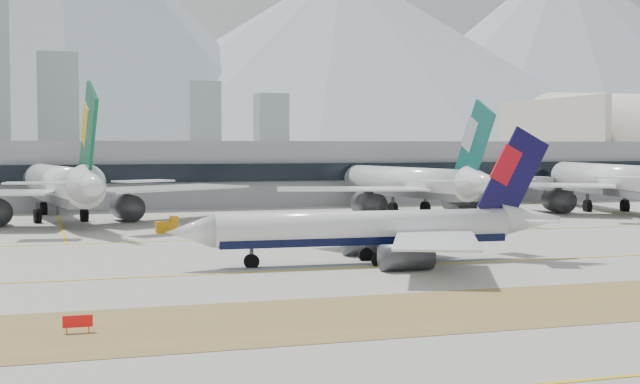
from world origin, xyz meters
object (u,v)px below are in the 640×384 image
object	(u,v)px
taxiing_airliner	(379,229)
widebody_cathay	(412,184)
widebody_eva	(62,187)
widebody_china_air	(609,182)
terminal	(200,172)

from	to	relation	value
taxiing_airliner	widebody_cathay	world-z (taller)	widebody_cathay
widebody_cathay	widebody_eva	bearing A→B (deg)	82.94
widebody_eva	widebody_cathay	world-z (taller)	widebody_eva
widebody_china_air	terminal	distance (m)	94.56
taxiing_airliner	widebody_cathay	size ratio (longest dim) A/B	0.78
taxiing_airliner	widebody_cathay	bearing A→B (deg)	-114.00
widebody_eva	terminal	size ratio (longest dim) A/B	0.24
taxiing_airliner	widebody_eva	size ratio (longest dim) A/B	0.73
widebody_cathay	widebody_china_air	bearing A→B (deg)	-107.78
terminal	widebody_china_air	bearing A→B (deg)	-35.79
widebody_eva	widebody_cathay	size ratio (longest dim) A/B	1.07
widebody_cathay	widebody_china_air	world-z (taller)	widebody_china_air
widebody_cathay	terminal	distance (m)	59.13
widebody_cathay	terminal	bearing A→B (deg)	29.32
widebody_eva	taxiing_airliner	bearing A→B (deg)	-161.88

